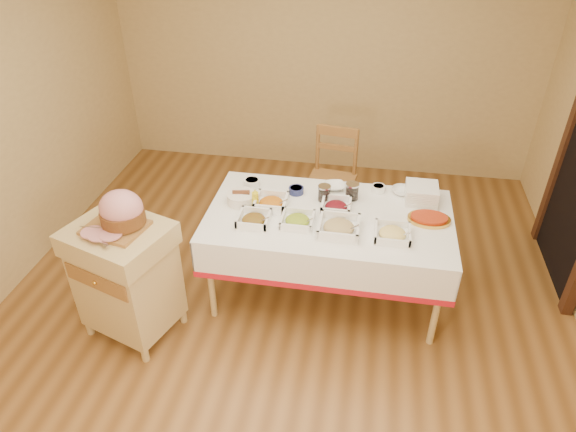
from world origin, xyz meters
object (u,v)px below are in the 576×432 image
object	(u,v)px
mustard_bottle	(255,199)
plate_stack	(421,193)
ham_on_board	(121,213)
dining_table	(328,232)
brass_platter	(429,219)
bread_basket	(241,198)
preserve_jar_left	(324,194)
dining_chair	(332,178)
butcher_cart	(126,275)
preserve_jar_right	(352,192)

from	to	relation	value
mustard_bottle	plate_stack	xyz separation A→B (m)	(1.24, 0.31, -0.00)
plate_stack	ham_on_board	bearing A→B (deg)	-154.97
dining_table	plate_stack	xyz separation A→B (m)	(0.67, 0.31, 0.23)
plate_stack	brass_platter	xyz separation A→B (m)	(0.05, -0.27, -0.05)
bread_basket	plate_stack	bearing A→B (deg)	11.02
preserve_jar_left	plate_stack	distance (m)	0.75
preserve_jar_left	dining_chair	bearing A→B (deg)	90.68
bread_basket	butcher_cart	bearing A→B (deg)	-134.03
butcher_cart	preserve_jar_left	bearing A→B (deg)	33.01
preserve_jar_left	mustard_bottle	xyz separation A→B (m)	(-0.50, -0.19, 0.01)
mustard_bottle	brass_platter	size ratio (longest dim) A/B	0.51
preserve_jar_left	brass_platter	size ratio (longest dim) A/B	0.41
dining_chair	bread_basket	size ratio (longest dim) A/B	4.26
plate_stack	brass_platter	world-z (taller)	plate_stack
preserve_jar_right	plate_stack	world-z (taller)	preserve_jar_right
ham_on_board	preserve_jar_right	size ratio (longest dim) A/B	3.04
butcher_cart	preserve_jar_right	distance (m)	1.78
bread_basket	dining_chair	bearing A→B (deg)	58.08
dining_chair	preserve_jar_left	xyz separation A→B (m)	(0.01, -0.84, 0.33)
dining_chair	preserve_jar_left	world-z (taller)	dining_chair
plate_stack	brass_platter	bearing A→B (deg)	-79.15
preserve_jar_left	mustard_bottle	distance (m)	0.53
ham_on_board	brass_platter	size ratio (longest dim) A/B	1.31
preserve_jar_left	mustard_bottle	bearing A→B (deg)	-159.47
preserve_jar_right	brass_platter	distance (m)	0.62
dining_table	preserve_jar_right	distance (m)	0.37
mustard_bottle	dining_table	bearing A→B (deg)	-0.57
dining_chair	mustard_bottle	size ratio (longest dim) A/B	5.96
mustard_bottle	brass_platter	xyz separation A→B (m)	(1.29, 0.04, -0.05)
preserve_jar_right	preserve_jar_left	bearing A→B (deg)	-164.34
dining_table	dining_chair	size ratio (longest dim) A/B	1.92
dining_chair	plate_stack	size ratio (longest dim) A/B	3.91
dining_chair	plate_stack	xyz separation A→B (m)	(0.75, -0.72, 0.34)
butcher_cart	brass_platter	xyz separation A→B (m)	(2.08, 0.69, 0.26)
ham_on_board	preserve_jar_left	bearing A→B (deg)	32.83
preserve_jar_left	butcher_cart	bearing A→B (deg)	-146.99
bread_basket	brass_platter	bearing A→B (deg)	-0.23
dining_table	mustard_bottle	world-z (taller)	mustard_bottle
butcher_cart	plate_stack	distance (m)	2.27
preserve_jar_left	brass_platter	world-z (taller)	preserve_jar_left
dining_chair	mustard_bottle	bearing A→B (deg)	-115.61
bread_basket	brass_platter	xyz separation A→B (m)	(1.41, -0.01, -0.02)
mustard_bottle	dining_chair	bearing A→B (deg)	64.39
ham_on_board	plate_stack	world-z (taller)	ham_on_board
preserve_jar_right	brass_platter	bearing A→B (deg)	-19.84
dining_table	preserve_jar_left	distance (m)	0.30
ham_on_board	dining_table	bearing A→B (deg)	25.08
plate_stack	brass_platter	distance (m)	0.28
preserve_jar_left	bread_basket	world-z (taller)	preserve_jar_left
butcher_cart	preserve_jar_left	xyz separation A→B (m)	(1.29, 0.84, 0.30)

